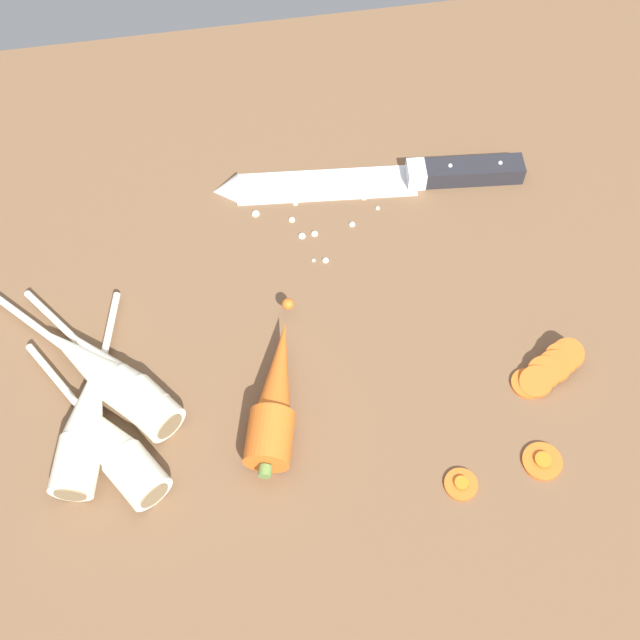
{
  "coord_description": "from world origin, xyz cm",
  "views": [
    {
      "loc": [
        -6.75,
        -41.64,
        68.27
      ],
      "look_at": [
        0.0,
        -2.0,
        1.5
      ],
      "focal_mm": 44.46,
      "sensor_mm": 36.0,
      "label": 1
    }
  ],
  "objects_px": {
    "whole_carrot": "(275,396)",
    "parsnip_mid_left": "(99,371)",
    "carrot_slice_stray_mid": "(543,461)",
    "parsnip_front": "(86,420)",
    "parsnip_back": "(119,378)",
    "carrot_slice_stack": "(549,369)",
    "parsnip_mid_right": "(109,442)",
    "chefs_knife": "(364,180)",
    "carrot_slice_stray_near": "(461,484)"
  },
  "relations": [
    {
      "from": "chefs_knife",
      "to": "carrot_slice_stray_near",
      "type": "bearing_deg",
      "value": -87.37
    },
    {
      "from": "parsnip_mid_left",
      "to": "parsnip_front",
      "type": "bearing_deg",
      "value": -104.52
    },
    {
      "from": "whole_carrot",
      "to": "carrot_slice_stack",
      "type": "xyz_separation_m",
      "value": [
        0.26,
        -0.01,
        -0.01
      ]
    },
    {
      "from": "carrot_slice_stack",
      "to": "parsnip_back",
      "type": "bearing_deg",
      "value": 172.41
    },
    {
      "from": "chefs_knife",
      "to": "carrot_slice_stack",
      "type": "height_order",
      "value": "carrot_slice_stack"
    },
    {
      "from": "parsnip_back",
      "to": "carrot_slice_stray_mid",
      "type": "distance_m",
      "value": 0.4
    },
    {
      "from": "chefs_knife",
      "to": "parsnip_mid_right",
      "type": "xyz_separation_m",
      "value": [
        -0.29,
        -0.27,
        0.01
      ]
    },
    {
      "from": "parsnip_back",
      "to": "carrot_slice_stray_mid",
      "type": "xyz_separation_m",
      "value": [
        0.37,
        -0.14,
        -0.02
      ]
    },
    {
      "from": "parsnip_back",
      "to": "carrot_slice_stack",
      "type": "height_order",
      "value": "parsnip_back"
    },
    {
      "from": "whole_carrot",
      "to": "carrot_slice_stack",
      "type": "distance_m",
      "value": 0.26
    },
    {
      "from": "parsnip_front",
      "to": "carrot_slice_stray_mid",
      "type": "bearing_deg",
      "value": -14.12
    },
    {
      "from": "whole_carrot",
      "to": "parsnip_mid_left",
      "type": "distance_m",
      "value": 0.17
    },
    {
      "from": "chefs_knife",
      "to": "parsnip_back",
      "type": "distance_m",
      "value": 0.35
    },
    {
      "from": "carrot_slice_stray_mid",
      "to": "whole_carrot",
      "type": "bearing_deg",
      "value": 157.37
    },
    {
      "from": "whole_carrot",
      "to": "parsnip_back",
      "type": "height_order",
      "value": "whole_carrot"
    },
    {
      "from": "whole_carrot",
      "to": "carrot_slice_stray_mid",
      "type": "height_order",
      "value": "whole_carrot"
    },
    {
      "from": "parsnip_mid_left",
      "to": "parsnip_back",
      "type": "relative_size",
      "value": 0.95
    },
    {
      "from": "parsnip_back",
      "to": "carrot_slice_stray_mid",
      "type": "height_order",
      "value": "parsnip_back"
    },
    {
      "from": "carrot_slice_stack",
      "to": "carrot_slice_stray_near",
      "type": "distance_m",
      "value": 0.15
    },
    {
      "from": "chefs_knife",
      "to": "parsnip_mid_left",
      "type": "bearing_deg",
      "value": -145.87
    },
    {
      "from": "carrot_slice_stray_mid",
      "to": "parsnip_back",
      "type": "bearing_deg",
      "value": 159.45
    },
    {
      "from": "whole_carrot",
      "to": "parsnip_front",
      "type": "xyz_separation_m",
      "value": [
        -0.17,
        0.01,
        -0.0
      ]
    },
    {
      "from": "chefs_knife",
      "to": "carrot_slice_stray_near",
      "type": "distance_m",
      "value": 0.36
    },
    {
      "from": "whole_carrot",
      "to": "parsnip_mid_left",
      "type": "bearing_deg",
      "value": 161.09
    },
    {
      "from": "whole_carrot",
      "to": "parsnip_mid_left",
      "type": "height_order",
      "value": "whole_carrot"
    },
    {
      "from": "parsnip_mid_right",
      "to": "parsnip_back",
      "type": "bearing_deg",
      "value": 80.2
    },
    {
      "from": "parsnip_front",
      "to": "carrot_slice_stray_near",
      "type": "relative_size",
      "value": 7.09
    },
    {
      "from": "parsnip_back",
      "to": "carrot_slice_stray_mid",
      "type": "bearing_deg",
      "value": -20.55
    },
    {
      "from": "whole_carrot",
      "to": "parsnip_front",
      "type": "distance_m",
      "value": 0.17
    },
    {
      "from": "carrot_slice_stack",
      "to": "carrot_slice_stray_near",
      "type": "bearing_deg",
      "value": -139.51
    },
    {
      "from": "whole_carrot",
      "to": "carrot_slice_stray_mid",
      "type": "relative_size",
      "value": 4.94
    },
    {
      "from": "carrot_slice_stack",
      "to": "carrot_slice_stray_mid",
      "type": "bearing_deg",
      "value": -110.57
    },
    {
      "from": "parsnip_front",
      "to": "chefs_knife",
      "type": "bearing_deg",
      "value": 39.01
    },
    {
      "from": "chefs_knife",
      "to": "parsnip_back",
      "type": "relative_size",
      "value": 1.85
    },
    {
      "from": "chefs_knife",
      "to": "parsnip_mid_right",
      "type": "distance_m",
      "value": 0.4
    },
    {
      "from": "parsnip_front",
      "to": "carrot_slice_stack",
      "type": "xyz_separation_m",
      "value": [
        0.43,
        -0.02,
        -0.01
      ]
    },
    {
      "from": "parsnip_front",
      "to": "parsnip_back",
      "type": "xyz_separation_m",
      "value": [
        0.03,
        0.04,
        -0.0
      ]
    },
    {
      "from": "parsnip_front",
      "to": "parsnip_back",
      "type": "distance_m",
      "value": 0.05
    },
    {
      "from": "carrot_slice_stray_mid",
      "to": "carrot_slice_stack",
      "type": "bearing_deg",
      "value": 69.43
    },
    {
      "from": "carrot_slice_stack",
      "to": "parsnip_front",
      "type": "bearing_deg",
      "value": 177.93
    },
    {
      "from": "carrot_slice_stack",
      "to": "carrot_slice_stray_mid",
      "type": "distance_m",
      "value": 0.09
    },
    {
      "from": "chefs_knife",
      "to": "carrot_slice_stray_mid",
      "type": "relative_size",
      "value": 9.56
    },
    {
      "from": "parsnip_back",
      "to": "carrot_slice_stray_near",
      "type": "height_order",
      "value": "parsnip_back"
    },
    {
      "from": "carrot_slice_stack",
      "to": "carrot_slice_stray_near",
      "type": "height_order",
      "value": "carrot_slice_stack"
    },
    {
      "from": "parsnip_mid_right",
      "to": "parsnip_back",
      "type": "distance_m",
      "value": 0.06
    },
    {
      "from": "parsnip_front",
      "to": "carrot_slice_stray_near",
      "type": "bearing_deg",
      "value": -18.73
    },
    {
      "from": "parsnip_mid_left",
      "to": "parsnip_back",
      "type": "distance_m",
      "value": 0.02
    },
    {
      "from": "parsnip_mid_left",
      "to": "carrot_slice_stray_near",
      "type": "relative_size",
      "value": 5.89
    },
    {
      "from": "chefs_knife",
      "to": "parsnip_mid_left",
      "type": "height_order",
      "value": "parsnip_mid_left"
    },
    {
      "from": "parsnip_mid_right",
      "to": "carrot_slice_stray_near",
      "type": "relative_size",
      "value": 6.16
    }
  ]
}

